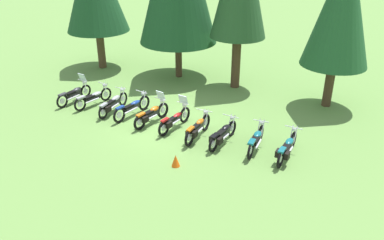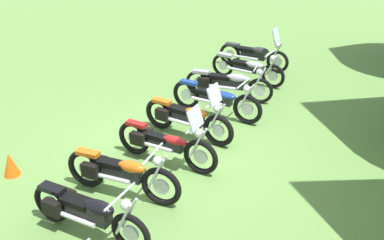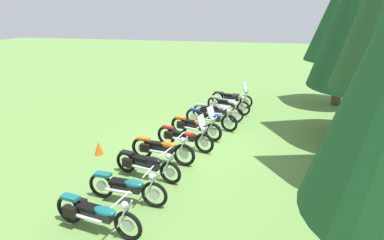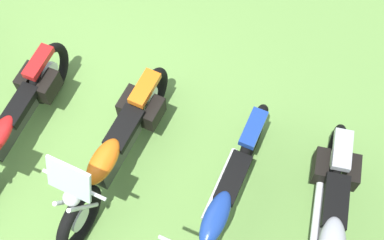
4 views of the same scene
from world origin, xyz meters
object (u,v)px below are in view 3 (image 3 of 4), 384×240
Objects in this scene: motorcycle_3 at (211,118)px; motorcycle_9 at (95,213)px; motorcycle_0 at (232,98)px; motorcycle_4 at (195,126)px; motorcycle_5 at (184,137)px; motorcycle_1 at (228,104)px; motorcycle_7 at (146,164)px; traffic_cone at (99,148)px; motorcycle_6 at (161,149)px; motorcycle_8 at (127,187)px; pine_tree_0 at (350,4)px; motorcycle_2 at (217,111)px.

motorcycle_9 is at bearing -84.59° from motorcycle_3.
motorcycle_4 is (4.69, -0.93, 0.00)m from motorcycle_0.
motorcycle_4 is at bearing 96.92° from motorcycle_5.
motorcycle_1 is 7.27m from motorcycle_7.
motorcycle_3 is 4.87m from traffic_cone.
motorcycle_0 is at bearing 151.18° from traffic_cone.
motorcycle_4 is 0.97× the size of motorcycle_6.
motorcycle_5 is 1.00× the size of motorcycle_8.
pine_tree_0 reaches higher than motorcycle_7.
motorcycle_7 reaches higher than traffic_cone.
motorcycle_5 reaches higher than motorcycle_1.
motorcycle_6 is 1.13m from motorcycle_7.
motorcycle_5 reaches higher than motorcycle_9.
motorcycle_0 is 11.02m from motorcycle_9.
motorcycle_5 is 0.97× the size of motorcycle_9.
motorcycle_2 is 1.06× the size of motorcycle_7.
pine_tree_0 is at bearing 39.57° from motorcycle_2.
motorcycle_9 is at bearing -81.35° from motorcycle_4.
motorcycle_4 is (2.25, -0.50, 0.01)m from motorcycle_2.
traffic_cone is at bearing -103.90° from motorcycle_1.
motorcycle_4 reaches higher than motorcycle_9.
pine_tree_0 reaches higher than motorcycle_1.
motorcycle_5 reaches higher than motorcycle_8.
motorcycle_8 is at bearing -95.03° from motorcycle_2.
motorcycle_9 is (3.76, -0.35, -0.02)m from motorcycle_6.
motorcycle_4 reaches higher than motorcycle_2.
motorcycle_7 is 0.96× the size of motorcycle_9.
motorcycle_2 is 5.73m from traffic_cone.
motorcycle_2 is at bearing 84.28° from motorcycle_6.
motorcycle_3 is at bearing -88.89° from motorcycle_2.
motorcycle_1 is at bearing 147.09° from traffic_cone.
pine_tree_0 is 13.48m from traffic_cone.
motorcycle_1 is at bearing 89.01° from motorcycle_9.
motorcycle_3 is 6.21m from motorcycle_8.
motorcycle_2 is at bearing -55.04° from pine_tree_0.
pine_tree_0 reaches higher than motorcycle_3.
motorcycle_2 is at bearing 102.64° from motorcycle_3.
motorcycle_9 is 15.10m from pine_tree_0.
pine_tree_0 is at bearing 59.31° from motorcycle_6.
motorcycle_2 reaches higher than traffic_cone.
motorcycle_3 is at bearing 81.46° from motorcycle_6.
motorcycle_8 is at bearing -76.90° from motorcycle_7.
traffic_cone is (-3.84, -1.98, -0.21)m from motorcycle_9.
motorcycle_9 is (6.17, -0.96, -0.02)m from motorcycle_4.
motorcycle_5 is (4.74, -1.03, 0.02)m from motorcycle_1.
motorcycle_5 reaches higher than motorcycle_4.
motorcycle_3 reaches higher than motorcycle_7.
motorcycle_0 is at bearing 91.73° from motorcycle_7.
motorcycle_4 is 0.99× the size of motorcycle_7.
motorcycle_6 is 0.29× the size of pine_tree_0.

